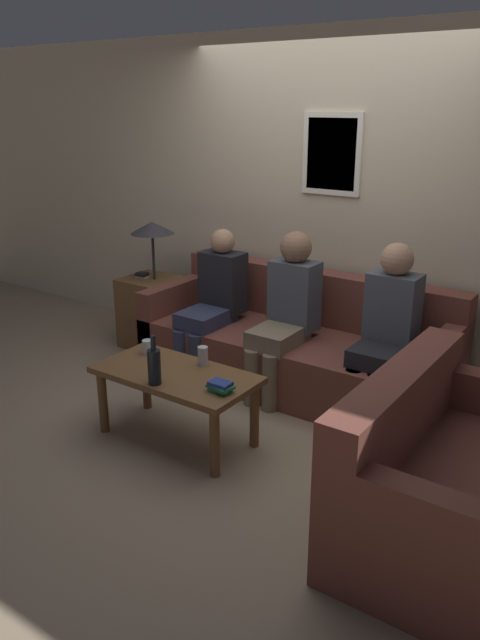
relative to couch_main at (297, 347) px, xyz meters
The scene contains 14 objects.
ground_plane 0.61m from the couch_main, 90.00° to the right, with size 16.00×16.00×0.00m, color gray.
wall_back 1.12m from the couch_main, 90.00° to the left, with size 9.00×0.08×2.60m.
couch_main is the anchor object (origin of this frame).
couch_side 1.93m from the couch_main, 36.90° to the right, with size 0.90×1.40×0.83m.
coffee_table 1.21m from the couch_main, 99.15° to the right, with size 1.04×0.53×0.47m.
side_table_with_lamp 1.45m from the couch_main, behind, with size 0.46×0.45×1.12m.
wine_bottle 1.43m from the couch_main, 97.45° to the right, with size 0.08×0.08×0.31m.
drinking_glass 1.22m from the couch_main, 116.90° to the right, with size 0.07×0.07×0.10m.
book_stack 1.29m from the couch_main, 80.63° to the right, with size 0.16×0.12×0.06m.
soda_can 1.03m from the couch_main, 96.97° to the right, with size 0.07×0.07×0.12m.
person_left 0.76m from the couch_main, 165.58° to the right, with size 0.34×0.62×1.14m.
person_middle 0.41m from the couch_main, 86.93° to the right, with size 0.34×0.61×1.20m.
person_right 0.84m from the couch_main, ahead, with size 0.34×0.57×1.20m.
teddy_bear 1.42m from the couch_main, 49.71° to the right, with size 0.22×0.22×0.35m.
Camera 1 is at (2.19, -3.35, 2.06)m, focal length 35.00 mm.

